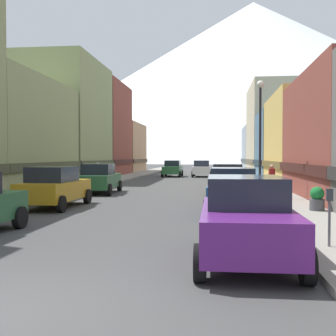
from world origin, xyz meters
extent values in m
cube|color=gray|center=(-6.25, 35.00, 0.07)|extent=(2.50, 100.00, 0.15)
cube|color=gray|center=(6.25, 35.00, 0.07)|extent=(2.50, 100.00, 0.15)
cube|color=#8C9966|center=(-10.91, 32.38, 5.46)|extent=(6.83, 10.51, 10.92)
cube|color=#3F442D|center=(-10.91, 32.38, 1.60)|extent=(7.13, 10.51, 0.50)
cube|color=brown|center=(-10.93, 42.97, 5.33)|extent=(6.86, 10.03, 10.65)
cube|color=#3B1B16|center=(-10.93, 42.97, 1.60)|extent=(7.16, 10.03, 0.50)
cube|color=tan|center=(-11.87, 53.90, 3.43)|extent=(8.73, 10.74, 6.86)
cube|color=brown|center=(-11.87, 53.90, 1.60)|extent=(9.03, 10.74, 0.50)
cube|color=brown|center=(12.47, 28.86, 1.60)|extent=(10.25, 11.22, 0.50)
cube|color=slate|center=(10.95, 39.35, 3.39)|extent=(6.90, 8.64, 6.78)
cube|color=#22333F|center=(10.95, 39.35, 1.60)|extent=(7.20, 8.64, 0.50)
cube|color=beige|center=(12.43, 51.00, 5.68)|extent=(9.86, 13.57, 11.36)
cube|color=#595444|center=(12.43, 51.00, 1.60)|extent=(10.16, 13.57, 0.50)
cube|color=#99A5B2|center=(11.00, 63.64, 3.46)|extent=(7.00, 11.03, 6.92)
cube|color=#444A50|center=(11.00, 63.64, 1.60)|extent=(7.30, 11.03, 0.50)
cylinder|color=black|center=(-2.83, 6.83, 0.34)|extent=(0.24, 0.69, 0.68)
cube|color=#B28419|center=(-3.80, 12.21, 0.74)|extent=(1.90, 4.43, 0.80)
cube|color=#1E232D|center=(-3.80, 11.96, 1.46)|extent=(1.63, 2.22, 0.64)
cylinder|color=black|center=(-4.70, 13.87, 0.34)|extent=(0.23, 0.68, 0.68)
cylinder|color=black|center=(-2.86, 13.85, 0.34)|extent=(0.23, 0.68, 0.68)
cylinder|color=black|center=(-4.74, 10.57, 0.34)|extent=(0.23, 0.68, 0.68)
cylinder|color=black|center=(-2.90, 10.55, 0.34)|extent=(0.23, 0.68, 0.68)
cube|color=#265933|center=(-3.80, 19.33, 0.74)|extent=(2.05, 4.49, 0.80)
cube|color=#1E232D|center=(-3.79, 19.08, 1.46)|extent=(1.71, 2.28, 0.64)
cylinder|color=black|center=(-4.80, 20.93, 0.34)|extent=(0.25, 0.69, 0.68)
cylinder|color=black|center=(-2.96, 21.02, 0.34)|extent=(0.25, 0.69, 0.68)
cylinder|color=black|center=(-4.64, 17.64, 0.34)|extent=(0.25, 0.69, 0.68)
cylinder|color=black|center=(-2.80, 17.73, 0.34)|extent=(0.25, 0.69, 0.68)
cube|color=#591E72|center=(3.80, 3.49, 0.74)|extent=(1.86, 4.41, 0.80)
cube|color=#1E232D|center=(3.80, 3.74, 1.46)|extent=(1.61, 2.21, 0.64)
cylinder|color=black|center=(4.73, 1.85, 0.34)|extent=(0.22, 0.68, 0.68)
cylinder|color=black|center=(2.89, 1.84, 0.34)|extent=(0.22, 0.68, 0.68)
cylinder|color=black|center=(4.71, 5.15, 0.34)|extent=(0.22, 0.68, 0.68)
cylinder|color=black|center=(2.87, 5.14, 0.34)|extent=(0.22, 0.68, 0.68)
cube|color=#19478C|center=(3.80, 11.16, 0.74)|extent=(1.96, 4.45, 0.80)
cube|color=#1E232D|center=(3.79, 10.91, 1.46)|extent=(1.66, 2.24, 0.64)
cylinder|color=black|center=(2.93, 12.83, 0.34)|extent=(0.24, 0.69, 0.68)
cylinder|color=black|center=(4.77, 12.78, 0.34)|extent=(0.24, 0.69, 0.68)
cylinder|color=black|center=(2.83, 9.54, 0.34)|extent=(0.24, 0.69, 0.68)
cylinder|color=black|center=(4.67, 9.48, 0.34)|extent=(0.24, 0.69, 0.68)
cube|color=#B28419|center=(3.80, 19.48, 0.74)|extent=(1.86, 4.41, 0.80)
cube|color=#1E232D|center=(3.80, 19.23, 1.46)|extent=(1.61, 2.21, 0.64)
cylinder|color=black|center=(2.89, 21.13, 0.34)|extent=(0.22, 0.68, 0.68)
cylinder|color=black|center=(4.73, 21.12, 0.34)|extent=(0.22, 0.68, 0.68)
cylinder|color=black|center=(2.87, 17.83, 0.34)|extent=(0.22, 0.68, 0.68)
cylinder|color=black|center=(4.71, 17.82, 0.34)|extent=(0.22, 0.68, 0.68)
cube|color=silver|center=(1.60, 40.98, 0.74)|extent=(1.84, 4.40, 0.80)
cube|color=#1E232D|center=(1.60, 40.73, 1.46)|extent=(1.60, 2.20, 0.64)
cylinder|color=black|center=(0.68, 42.63, 0.34)|extent=(0.22, 0.68, 0.68)
cylinder|color=black|center=(2.52, 42.63, 0.34)|extent=(0.22, 0.68, 0.68)
cylinder|color=black|center=(0.68, 39.33, 0.34)|extent=(0.22, 0.68, 0.68)
cylinder|color=black|center=(2.52, 39.33, 0.34)|extent=(0.22, 0.68, 0.68)
cube|color=#265933|center=(-1.60, 40.85, 0.74)|extent=(1.84, 4.40, 0.80)
cube|color=#1E232D|center=(-1.60, 41.10, 1.46)|extent=(1.60, 2.20, 0.64)
cylinder|color=black|center=(-0.68, 39.20, 0.34)|extent=(0.22, 0.68, 0.68)
cylinder|color=black|center=(-2.52, 39.20, 0.34)|extent=(0.22, 0.68, 0.68)
cylinder|color=black|center=(-0.68, 42.50, 0.34)|extent=(0.22, 0.68, 0.68)
cylinder|color=black|center=(-2.52, 42.50, 0.34)|extent=(0.22, 0.68, 0.68)
cylinder|color=#595960|center=(5.75, 4.45, 0.68)|extent=(0.06, 0.06, 1.05)
cube|color=#33383F|center=(5.75, 4.45, 1.34)|extent=(0.14, 0.10, 0.28)
cylinder|color=#4C4C51|center=(7.00, 11.16, 0.37)|extent=(0.56, 0.56, 0.44)
sphere|color=#1A7130|center=(7.00, 11.16, 0.80)|extent=(0.53, 0.53, 0.53)
cylinder|color=#333338|center=(-6.25, 27.59, 0.83)|extent=(0.36, 0.36, 1.37)
sphere|color=tan|center=(-6.25, 27.59, 1.63)|extent=(0.22, 0.22, 0.22)
cylinder|color=maroon|center=(6.25, 18.64, 0.85)|extent=(0.36, 0.36, 1.39)
sphere|color=tan|center=(6.25, 18.64, 1.65)|extent=(0.22, 0.22, 0.22)
cylinder|color=black|center=(5.35, 16.18, 2.90)|extent=(0.12, 0.12, 5.50)
sphere|color=white|center=(5.35, 16.18, 5.83)|extent=(0.36, 0.36, 0.36)
cone|color=white|center=(25.25, 260.00, 47.86)|extent=(301.88, 301.88, 95.72)
camera|label=1|loc=(3.17, -5.66, 2.22)|focal=45.74mm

